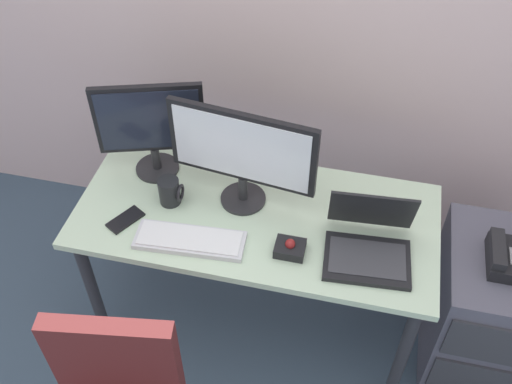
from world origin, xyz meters
TOP-DOWN VIEW (x-y plane):
  - ground_plane at (0.00, 0.00)m, footprint 8.00×8.00m
  - desk at (0.00, 0.00)m, footprint 1.41×0.64m
  - file_cabinet at (0.97, 0.04)m, footprint 0.42×0.53m
  - desk_phone at (0.96, 0.02)m, footprint 0.17×0.20m
  - monitor_main at (-0.07, 0.06)m, footprint 0.57×0.18m
  - monitor_side at (-0.46, 0.15)m, footprint 0.41×0.18m
  - keyboard at (-0.21, -0.20)m, footprint 0.42×0.16m
  - laptop at (0.44, -0.09)m, footprint 0.33×0.31m
  - trackball_mouse at (0.16, -0.16)m, footprint 0.11×0.09m
  - coffee_mug at (-0.34, -0.01)m, footprint 0.09×0.08m
  - cell_phone at (-0.48, -0.15)m, footprint 0.13×0.16m

SIDE VIEW (x-z plane):
  - ground_plane at x=0.00m, z-range 0.00..0.00m
  - file_cabinet at x=0.97m, z-range 0.00..0.65m
  - desk at x=0.00m, z-range 0.27..0.99m
  - desk_phone at x=0.96m, z-range 0.64..0.73m
  - cell_phone at x=-0.48m, z-range 0.72..0.73m
  - keyboard at x=-0.21m, z-range 0.72..0.74m
  - trackball_mouse at x=0.16m, z-range 0.71..0.77m
  - laptop at x=0.44m, z-range 0.65..0.89m
  - coffee_mug at x=-0.34m, z-range 0.72..0.83m
  - monitor_side at x=-0.46m, z-range 0.74..1.17m
  - monitor_main at x=-0.07m, z-range 0.75..1.18m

